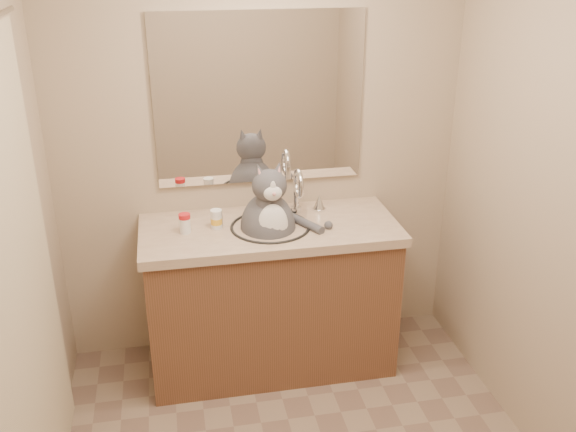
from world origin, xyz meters
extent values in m
cube|color=tan|center=(0.00, 1.25, 1.20)|extent=(2.20, 0.01, 2.40)
cube|color=brown|center=(0.00, 0.96, 0.40)|extent=(1.30, 0.55, 0.80)
cube|color=tan|center=(0.00, 0.96, 0.83)|extent=(1.34, 0.59, 0.05)
torus|color=black|center=(0.00, 0.94, 0.85)|extent=(0.42, 0.42, 0.02)
ellipsoid|color=white|center=(0.00, 0.94, 0.78)|extent=(0.40, 0.40, 0.15)
cylinder|color=silver|center=(0.17, 1.11, 0.95)|extent=(0.03, 0.03, 0.18)
torus|color=silver|center=(0.17, 1.05, 1.04)|extent=(0.03, 0.16, 0.16)
cone|color=silver|center=(0.30, 1.11, 0.90)|extent=(0.06, 0.06, 0.08)
cube|color=white|center=(0.00, 1.24, 1.45)|extent=(1.10, 0.02, 0.90)
cube|color=beige|center=(-1.05, 0.10, 1.00)|extent=(0.01, 1.20, 1.90)
ellipsoid|color=#4B4B51|center=(-0.01, 0.95, 0.84)|extent=(0.31, 0.34, 0.39)
ellipsoid|color=white|center=(0.00, 0.84, 0.90)|extent=(0.16, 0.10, 0.24)
ellipsoid|color=#4B4B51|center=(-0.01, 0.90, 1.09)|extent=(0.19, 0.16, 0.17)
ellipsoid|color=white|center=(0.00, 0.83, 1.08)|extent=(0.09, 0.05, 0.08)
sphere|color=#D88C8C|center=(0.00, 0.81, 1.09)|extent=(0.02, 0.02, 0.02)
cone|color=#4B4B51|center=(-0.06, 0.91, 1.17)|extent=(0.08, 0.06, 0.08)
cone|color=#4B4B51|center=(0.04, 0.92, 1.17)|extent=(0.08, 0.06, 0.08)
cylinder|color=#4B4B51|center=(0.18, 0.92, 0.87)|extent=(0.16, 0.25, 0.04)
cylinder|color=white|center=(-0.43, 0.96, 0.89)|extent=(0.06, 0.06, 0.08)
cylinder|color=red|center=(-0.43, 0.96, 0.94)|extent=(0.06, 0.06, 0.02)
cylinder|color=white|center=(-0.27, 0.98, 0.89)|extent=(0.06, 0.06, 0.08)
cylinder|color=yellow|center=(-0.27, 0.98, 0.89)|extent=(0.06, 0.06, 0.03)
cylinder|color=white|center=(-0.27, 0.98, 0.94)|extent=(0.06, 0.06, 0.02)
cylinder|color=slate|center=(-0.26, 1.01, 0.88)|extent=(0.05, 0.05, 0.07)
camera|label=1|loc=(-0.49, -2.03, 2.22)|focal=40.00mm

